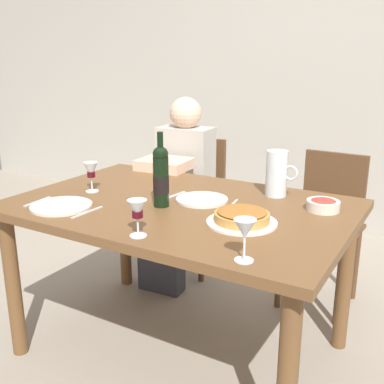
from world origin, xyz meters
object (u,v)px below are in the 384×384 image
(dinner_plate_right_setting, at_px, (202,200))
(chair_right, at_px, (326,219))
(wine_glass_right_diner, at_px, (91,171))
(wine_glass_centre, at_px, (137,211))
(salad_bowl, at_px, (323,204))
(wine_bottle, at_px, (161,176))
(dining_table, at_px, (180,223))
(water_pitcher, at_px, (277,176))
(diner_left, at_px, (178,186))
(dinner_plate_left_setting, at_px, (61,206))
(baked_tart, at_px, (242,217))
(chair_left, at_px, (194,194))
(wine_glass_left_diner, at_px, (245,231))

(dinner_plate_right_setting, bearing_deg, chair_right, 63.73)
(wine_glass_right_diner, distance_m, wine_glass_centre, 0.66)
(salad_bowl, xyz_separation_m, chair_right, (-0.13, 0.64, -0.29))
(wine_bottle, bearing_deg, dining_table, 55.94)
(wine_bottle, height_order, water_pitcher, wine_bottle)
(wine_bottle, height_order, diner_left, diner_left)
(dinner_plate_left_setting, bearing_deg, wine_glass_right_diner, 101.51)
(dining_table, xyz_separation_m, wine_glass_centre, (0.07, -0.42, 0.19))
(water_pitcher, bearing_deg, dinner_plate_left_setting, -139.43)
(chair_right, bearing_deg, diner_left, 14.64)
(wine_glass_right_diner, distance_m, diner_left, 0.78)
(baked_tart, bearing_deg, dining_table, 163.66)
(wine_bottle, relative_size, diner_left, 0.29)
(dinner_plate_left_setting, height_order, chair_left, chair_left)
(dinner_plate_left_setting, xyz_separation_m, chair_left, (-0.03, 1.23, -0.27))
(wine_glass_left_diner, height_order, wine_glass_centre, wine_glass_left_diner)
(chair_left, relative_size, diner_left, 0.75)
(water_pitcher, distance_m, baked_tart, 0.44)
(baked_tart, bearing_deg, wine_bottle, 176.15)
(water_pitcher, distance_m, dinner_plate_right_setting, 0.37)
(dining_table, height_order, dinner_plate_left_setting, dinner_plate_left_setting)
(wine_bottle, distance_m, wine_glass_left_diner, 0.65)
(chair_left, bearing_deg, wine_glass_right_diner, 84.55)
(wine_bottle, xyz_separation_m, baked_tart, (0.40, -0.03, -0.11))
(dining_table, distance_m, chair_right, 0.99)
(salad_bowl, distance_m, dinner_plate_right_setting, 0.54)
(wine_bottle, height_order, chair_right, wine_bottle)
(wine_glass_centre, distance_m, diner_left, 1.24)
(dinner_plate_right_setting, bearing_deg, baked_tart, -33.19)
(wine_bottle, bearing_deg, baked_tart, -3.85)
(dinner_plate_left_setting, relative_size, chair_left, 0.31)
(wine_glass_left_diner, bearing_deg, chair_right, 92.00)
(chair_left, bearing_deg, baked_tart, 123.88)
(dining_table, bearing_deg, baked_tart, -16.34)
(wine_bottle, bearing_deg, dinner_plate_right_setting, 53.45)
(wine_glass_right_diner, bearing_deg, diner_left, 87.44)
(wine_bottle, relative_size, water_pitcher, 1.52)
(dinner_plate_right_setting, relative_size, diner_left, 0.21)
(wine_bottle, xyz_separation_m, wine_glass_left_diner, (0.55, -0.34, -0.03))
(baked_tart, xyz_separation_m, chair_right, (0.10, 0.97, -0.29))
(salad_bowl, bearing_deg, dinner_plate_right_setting, -164.74)
(salad_bowl, distance_m, wine_glass_centre, 0.82)
(wine_bottle, bearing_deg, wine_glass_centre, -69.76)
(dining_table, relative_size, salad_bowl, 10.60)
(dining_table, height_order, salad_bowl, salad_bowl)
(water_pitcher, relative_size, salad_bowl, 1.54)
(wine_glass_left_diner, bearing_deg, wine_glass_centre, 179.87)
(wine_glass_left_diner, bearing_deg, diner_left, 130.51)
(dinner_plate_right_setting, relative_size, chair_right, 0.28)
(chair_left, bearing_deg, chair_right, 172.43)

